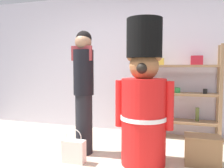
# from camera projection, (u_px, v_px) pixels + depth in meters

# --- Properties ---
(back_wall) EXTENTS (6.40, 0.12, 2.60)m
(back_wall) POSITION_uv_depth(u_px,v_px,m) (133.00, 63.00, 4.37)
(back_wall) COLOR silver
(back_wall) RESTS_ON ground_plane
(merchandise_shelf) EXTENTS (1.38, 0.35, 1.59)m
(merchandise_shelf) POSITION_uv_depth(u_px,v_px,m) (178.00, 91.00, 3.96)
(merchandise_shelf) COLOR #93704C
(merchandise_shelf) RESTS_ON ground_plane
(teddy_bear_guard) EXTENTS (0.73, 0.58, 1.81)m
(teddy_bear_guard) POSITION_uv_depth(u_px,v_px,m) (144.00, 100.00, 2.87)
(teddy_bear_guard) COLOR red
(teddy_bear_guard) RESTS_ON ground_plane
(person_shopper) EXTENTS (0.30, 0.28, 1.72)m
(person_shopper) POSITION_uv_depth(u_px,v_px,m) (84.00, 87.00, 3.21)
(person_shopper) COLOR black
(person_shopper) RESTS_ON ground_plane
(shopping_bag) EXTENTS (0.29, 0.13, 0.44)m
(shopping_bag) POSITION_uv_depth(u_px,v_px,m) (74.00, 151.00, 2.94)
(shopping_bag) COLOR silver
(shopping_bag) RESTS_ON ground_plane
(display_crate) EXTENTS (0.44, 0.28, 0.37)m
(display_crate) POSITION_uv_depth(u_px,v_px,m) (202.00, 150.00, 2.87)
(display_crate) COLOR olive
(display_crate) RESTS_ON ground_plane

